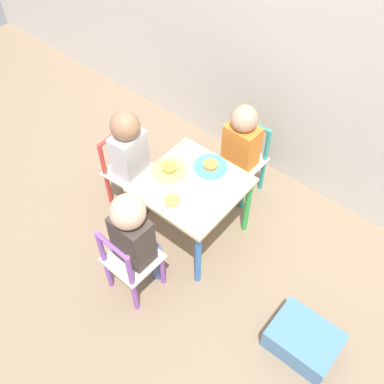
{
  "coord_description": "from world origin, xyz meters",
  "views": [
    {
      "loc": [
        1.03,
        -1.25,
        2.33
      ],
      "look_at": [
        0.0,
        0.0,
        0.39
      ],
      "focal_mm": 42.0,
      "sensor_mm": 36.0,
      "label": 1
    }
  ],
  "objects": [
    {
      "name": "child_left",
      "position": [
        -0.44,
        -0.03,
        0.45
      ],
      "size": [
        0.22,
        0.21,
        0.74
      ],
      "rotation": [
        0.0,
        0.0,
        -4.64
      ],
      "color": "#38383D",
      "rests_on": "ground_plane"
    },
    {
      "name": "kids_table",
      "position": [
        0.0,
        0.0,
        0.39
      ],
      "size": [
        0.53,
        0.53,
        0.46
      ],
      "color": "beige",
      "rests_on": "ground_plane"
    },
    {
      "name": "plate_front",
      "position": [
        -0.0,
        -0.16,
        0.47
      ],
      "size": [
        0.19,
        0.19,
        0.03
      ],
      "color": "white",
      "rests_on": "kids_table"
    },
    {
      "name": "chair_teal",
      "position": [
        0.02,
        0.5,
        0.26
      ],
      "size": [
        0.27,
        0.27,
        0.52
      ],
      "rotation": [
        0.0,
        0.0,
        -0.03
      ],
      "color": "silver",
      "rests_on": "ground_plane"
    },
    {
      "name": "ground_plane",
      "position": [
        0.0,
        0.0,
        0.0
      ],
      "size": [
        6.0,
        6.0,
        0.0
      ],
      "primitive_type": "plane",
      "color": "#8C755B"
    },
    {
      "name": "chair_red",
      "position": [
        -0.5,
        -0.04,
        0.26
      ],
      "size": [
        0.28,
        0.28,
        0.52
      ],
      "rotation": [
        0.0,
        0.0,
        -4.64
      ],
      "color": "silver",
      "rests_on": "ground_plane"
    },
    {
      "name": "storage_bin",
      "position": [
        0.9,
        -0.2,
        0.07
      ],
      "size": [
        0.34,
        0.27,
        0.15
      ],
      "color": "#4C7FB7",
      "rests_on": "ground_plane"
    },
    {
      "name": "chair_purple",
      "position": [
        -0.02,
        -0.5,
        0.26
      ],
      "size": [
        0.27,
        0.27,
        0.52
      ],
      "rotation": [
        0.0,
        0.0,
        -3.18
      ],
      "color": "silver",
      "rests_on": "ground_plane"
    },
    {
      "name": "child_back",
      "position": [
        0.01,
        0.44,
        0.43
      ],
      "size": [
        0.2,
        0.22,
        0.72
      ],
      "rotation": [
        0.0,
        0.0,
        -0.03
      ],
      "color": "#7A6B5B",
      "rests_on": "ground_plane"
    },
    {
      "name": "plate_back",
      "position": [
        0.0,
        0.16,
        0.47
      ],
      "size": [
        0.19,
        0.19,
        0.03
      ],
      "color": "#4C9EE0",
      "rests_on": "kids_table"
    },
    {
      "name": "child_front",
      "position": [
        -0.02,
        -0.44,
        0.46
      ],
      "size": [
        0.2,
        0.22,
        0.75
      ],
      "rotation": [
        0.0,
        0.0,
        -3.18
      ],
      "color": "#4C608E",
      "rests_on": "ground_plane"
    },
    {
      "name": "plate_left",
      "position": [
        -0.16,
        0.0,
        0.47
      ],
      "size": [
        0.19,
        0.19,
        0.03
      ],
      "color": "#EADB66",
      "rests_on": "kids_table"
    }
  ]
}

